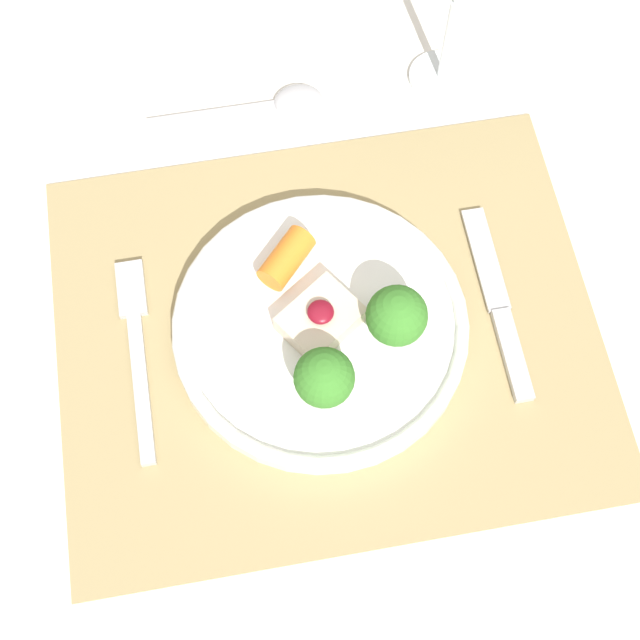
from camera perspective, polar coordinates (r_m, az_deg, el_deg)
The scene contains 7 objects.
ground_plane at distance 1.47m, azimuth 0.25°, elevation -11.91°, with size 8.00×8.00×0.00m, color gray.
dining_table at distance 0.85m, azimuth 0.42°, elevation -3.09°, with size 1.46×0.92×0.74m.
placemat at distance 0.76m, azimuth 0.47°, elevation -0.69°, with size 0.46×0.38×0.00m, color #9E895B.
dinner_plate at distance 0.75m, azimuth 0.27°, elevation -0.32°, with size 0.25×0.25×0.08m.
fork at distance 0.77m, azimuth -11.64°, elevation -1.47°, with size 0.02×0.18×0.01m.
knife at distance 0.78m, azimuth 11.50°, elevation 0.37°, with size 0.02×0.18×0.01m.
spoon at distance 0.88m, azimuth -2.81°, elevation 13.59°, with size 0.17×0.04×0.01m.
Camera 1 is at (-0.06, -0.29, 1.44)m, focal length 50.00 mm.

